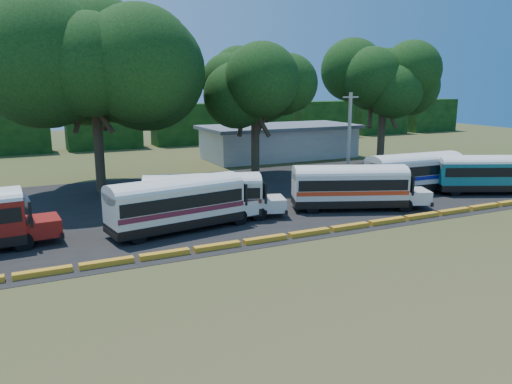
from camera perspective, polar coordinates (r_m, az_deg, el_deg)
name	(u,v)px	position (r m, az deg, el deg)	size (l,w,h in m)	color
ground	(249,251)	(27.79, -0.79, -6.71)	(160.00, 160.00, 0.00)	#2C4316
asphalt_strip	(196,203)	(38.87, -6.91, -1.20)	(64.00, 24.00, 0.02)	black
curb	(242,243)	(28.60, -1.64, -5.83)	(53.70, 0.45, 0.30)	gold
terminal_building	(279,141)	(61.56, 2.67, 5.82)	(19.00, 9.00, 4.00)	beige
treeline_backdrop	(104,127)	(72.93, -17.00, 7.09)	(130.00, 4.00, 6.00)	black
bus_cream_west	(179,201)	(31.29, -8.78, -1.02)	(10.56, 4.12, 3.38)	black
bus_cream_east	(206,194)	(33.75, -5.78, -0.19)	(9.83, 4.97, 3.14)	black
bus_white_red	(352,185)	(36.84, 10.94, 0.84)	(10.16, 6.01, 3.28)	black
bus_white_blue	(416,171)	(43.79, 17.84, 2.35)	(10.33, 2.97, 3.36)	black
bus_teal	(488,172)	(45.77, 24.96, 2.13)	(9.89, 6.18, 3.21)	black
tree_west	(92,55)	(43.45, -18.19, 14.69)	(13.17, 13.17, 16.14)	#372C1B
tree_center	(255,81)	(47.83, -0.09, 12.56)	(8.89, 8.89, 12.54)	#372C1B
tree_east	(384,79)	(57.20, 14.45, 12.37)	(8.90, 8.90, 12.75)	#372C1B
utility_pole	(349,138)	(45.61, 10.59, 6.09)	(1.60, 0.30, 8.25)	gray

